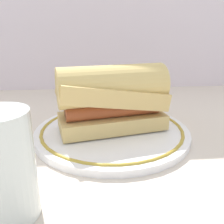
{
  "coord_description": "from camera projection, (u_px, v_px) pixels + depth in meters",
  "views": [
    {
      "loc": [
        -0.01,
        -0.4,
        0.19
      ],
      "look_at": [
        0.03,
        0.01,
        0.04
      ],
      "focal_mm": 39.3,
      "sensor_mm": 36.0,
      "label": 1
    }
  ],
  "objects": [
    {
      "name": "plate",
      "position": [
        112.0,
        131.0,
        0.45
      ],
      "size": [
        0.28,
        0.28,
        0.01
      ],
      "color": "white",
      "rests_on": "ground_plane"
    },
    {
      "name": "sausage_sandwich",
      "position": [
        112.0,
        97.0,
        0.43
      ],
      "size": [
        0.2,
        0.12,
        0.11
      ],
      "rotation": [
        0.0,
        0.0,
        0.21
      ],
      "color": "tan",
      "rests_on": "plate"
    },
    {
      "name": "ground_plane",
      "position": [
        97.0,
        139.0,
        0.44
      ],
      "size": [
        1.5,
        1.5,
        0.0
      ],
      "primitive_type": "plane",
      "color": "beige"
    },
    {
      "name": "drinking_glass",
      "position": [
        5.0,
        174.0,
        0.25
      ],
      "size": [
        0.06,
        0.06,
        0.12
      ],
      "color": "silver",
      "rests_on": "ground_plane"
    }
  ]
}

